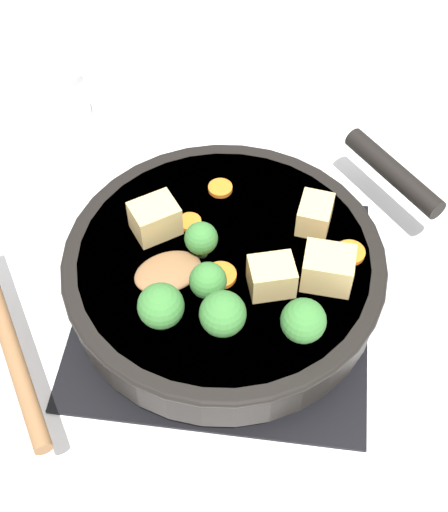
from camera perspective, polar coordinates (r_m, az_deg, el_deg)
name	(u,v)px	position (r m, az deg, el deg)	size (l,w,h in m)	color
ground_plane	(224,300)	(0.78, 0.00, -3.54)	(2.40, 2.40, 0.00)	white
front_burner_grate	(224,294)	(0.77, 0.00, -3.04)	(0.31, 0.31, 0.03)	black
skillet_pan	(225,269)	(0.73, 0.12, -1.02)	(0.38, 0.39, 0.05)	black
wooden_spoon	(75,305)	(0.68, -11.81, -3.88)	(0.23, 0.25, 0.02)	brown
tofu_cube_center_large	(315,215)	(0.73, 7.28, 3.31)	(0.04, 0.03, 0.03)	#DBB770
tofu_cube_near_handle	(272,277)	(0.68, 3.83, -1.65)	(0.04, 0.03, 0.03)	#DBB770
tofu_cube_east_chunk	(328,268)	(0.69, 8.32, -1.00)	(0.05, 0.04, 0.04)	#DBB770
tofu_cube_west_chunk	(155,218)	(0.73, -5.54, 3.01)	(0.05, 0.04, 0.04)	#DBB770
broccoli_floret_near_spoon	(161,306)	(0.65, -5.07, -4.03)	(0.04, 0.04, 0.05)	#709956
broccoli_floret_center_top	(223,314)	(0.64, -0.10, -4.67)	(0.04, 0.04, 0.05)	#709956
broccoli_floret_east_rim	(303,321)	(0.64, 6.36, -5.20)	(0.04, 0.04, 0.05)	#709956
broccoli_floret_west_rim	(208,281)	(0.67, -1.29, -2.02)	(0.04, 0.04, 0.04)	#709956
broccoli_floret_north_edge	(201,237)	(0.70, -1.81, 1.50)	(0.03, 0.03, 0.04)	#709956
carrot_slice_orange_thin	(221,275)	(0.70, -0.23, -1.56)	(0.03, 0.03, 0.01)	orange
carrot_slice_near_center	(350,253)	(0.73, 10.05, 0.27)	(0.03, 0.03, 0.01)	orange
carrot_slice_edge_slice	(220,188)	(0.77, -0.30, 5.45)	(0.03, 0.03, 0.01)	orange
carrot_slice_under_broccoli	(190,222)	(0.74, -2.75, 2.71)	(0.02, 0.02, 0.01)	orange
salt_shaker	(75,99)	(0.96, -11.87, 12.16)	(0.04, 0.04, 0.09)	white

